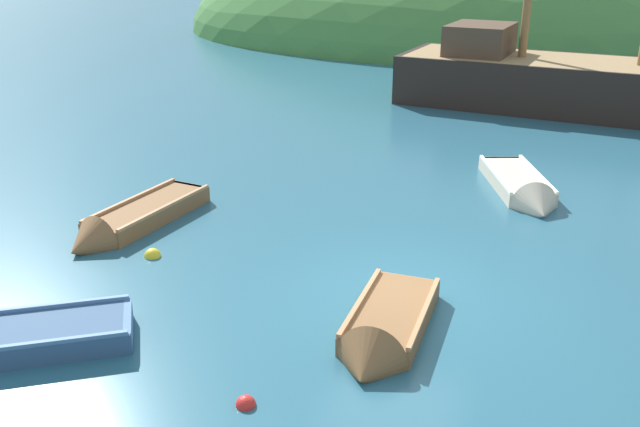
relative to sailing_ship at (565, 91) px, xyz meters
name	(u,v)px	position (x,y,z in m)	size (l,w,h in m)	color
ground_plane	(397,294)	(-1.27, -15.99, -0.68)	(120.00, 120.00, 0.00)	#285B70
shore_hill	(458,35)	(-8.36, 19.15, -0.68)	(37.33, 25.49, 13.62)	#477F3D
sailing_ship	(565,91)	(0.00, 0.00, 0.00)	(15.01, 4.53, 11.42)	black
rowboat_far	(131,223)	(-7.48, -15.47, -0.56)	(1.29, 3.94, 1.03)	brown
rowboat_portside	(523,191)	(0.00, -9.93, -0.58)	(2.59, 3.87, 1.09)	beige
rowboat_outer_right	(383,335)	(-1.01, -17.52, -0.58)	(1.33, 3.06, 1.08)	brown
buoy_yellow	(153,256)	(-6.19, -16.45, -0.68)	(0.33, 0.33, 0.33)	yellow
buoy_red	(246,405)	(-2.19, -19.78, -0.68)	(0.28, 0.28, 0.28)	red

